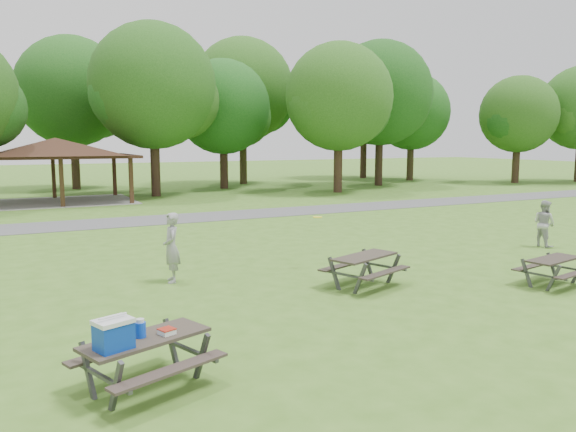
% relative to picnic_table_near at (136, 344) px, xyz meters
% --- Properties ---
extents(ground, '(160.00, 160.00, 0.00)m').
position_rel_picnic_table_near_xyz_m(ground, '(5.21, 3.45, -0.74)').
color(ground, '#406E1F').
rests_on(ground, ground).
extents(asphalt_path, '(120.00, 3.20, 0.02)m').
position_rel_picnic_table_near_xyz_m(asphalt_path, '(5.21, 17.45, -0.73)').
color(asphalt_path, '#4E4E51').
rests_on(asphalt_path, ground).
extents(pavilion, '(8.60, 7.01, 3.76)m').
position_rel_picnic_table_near_xyz_m(pavilion, '(1.21, 27.45, 2.32)').
color(pavilion, '#341E12').
rests_on(pavilion, ground).
extents(tree_row_e, '(8.40, 8.00, 11.02)m').
position_rel_picnic_table_near_xyz_m(tree_row_e, '(7.31, 28.47, 6.04)').
color(tree_row_e, black).
rests_on(tree_row_e, ground).
extents(tree_row_f, '(7.35, 7.00, 9.55)m').
position_rel_picnic_table_near_xyz_m(tree_row_f, '(13.29, 31.97, 5.10)').
color(tree_row_f, black).
rests_on(tree_row_f, ground).
extents(tree_row_g, '(7.77, 7.40, 10.25)m').
position_rel_picnic_table_near_xyz_m(tree_row_g, '(19.30, 25.47, 5.59)').
color(tree_row_g, '#301E15').
rests_on(tree_row_g, ground).
extents(tree_row_h, '(8.61, 8.20, 11.37)m').
position_rel_picnic_table_near_xyz_m(tree_row_h, '(25.31, 28.97, 6.29)').
color(tree_row_h, black).
rests_on(tree_row_h, ground).
extents(tree_row_i, '(7.14, 6.80, 9.52)m').
position_rel_picnic_table_near_xyz_m(tree_row_i, '(31.29, 32.47, 5.17)').
color(tree_row_i, black).
rests_on(tree_row_i, ground).
extents(tree_row_j, '(6.72, 6.40, 8.96)m').
position_rel_picnic_table_near_xyz_m(tree_row_j, '(37.29, 25.97, 4.82)').
color(tree_row_j, black).
rests_on(tree_row_j, ground).
extents(tree_deep_b, '(8.40, 8.00, 11.13)m').
position_rel_picnic_table_near_xyz_m(tree_deep_b, '(3.31, 36.47, 6.15)').
color(tree_deep_b, '#301E15').
rests_on(tree_deep_b, ground).
extents(tree_deep_c, '(8.82, 8.40, 11.90)m').
position_rel_picnic_table_near_xyz_m(tree_deep_c, '(16.31, 35.47, 6.70)').
color(tree_deep_c, '#322416').
rests_on(tree_deep_c, ground).
extents(tree_deep_d, '(8.40, 8.00, 11.27)m').
position_rel_picnic_table_near_xyz_m(tree_deep_d, '(29.31, 36.97, 6.29)').
color(tree_deep_d, black).
rests_on(tree_deep_d, ground).
extents(picnic_table_near, '(2.25, 2.03, 1.29)m').
position_rel_picnic_table_near_xyz_m(picnic_table_near, '(0.00, 0.00, 0.00)').
color(picnic_table_near, '#302923').
rests_on(picnic_table_near, ground).
extents(picnic_table_middle, '(2.26, 2.05, 0.81)m').
position_rel_picnic_table_near_xyz_m(picnic_table_middle, '(6.34, 3.48, -0.14)').
color(picnic_table_middle, '#2F2822').
rests_on(picnic_table_middle, ground).
extents(picnic_table_far, '(1.86, 1.60, 0.71)m').
position_rel_picnic_table_near_xyz_m(picnic_table_far, '(10.63, 1.42, -0.22)').
color(picnic_table_far, '#2B251F').
rests_on(picnic_table_far, ground).
extents(frisbee_in_flight, '(0.30, 0.30, 0.02)m').
position_rel_picnic_table_near_xyz_m(frisbee_in_flight, '(6.28, 5.75, 0.73)').
color(frisbee_in_flight, yellow).
rests_on(frisbee_in_flight, ground).
extents(frisbee_thrower, '(0.53, 0.71, 1.80)m').
position_rel_picnic_table_near_xyz_m(frisbee_thrower, '(2.17, 6.07, 0.16)').
color(frisbee_thrower, gray).
rests_on(frisbee_thrower, ground).
extents(frisbee_catcher, '(0.62, 0.79, 1.60)m').
position_rel_picnic_table_near_xyz_m(frisbee_catcher, '(14.82, 5.09, 0.06)').
color(frisbee_catcher, '#ABAAAD').
rests_on(frisbee_catcher, ground).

